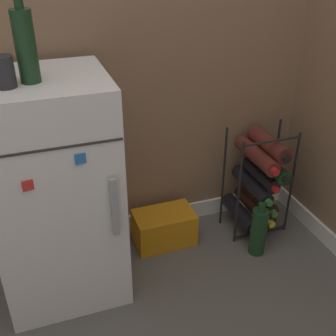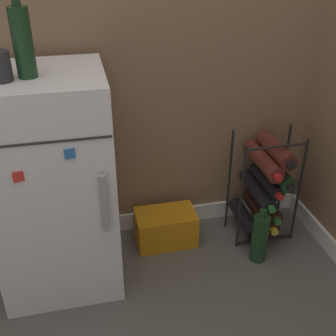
# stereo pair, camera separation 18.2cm
# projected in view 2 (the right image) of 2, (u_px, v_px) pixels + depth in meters

# --- Properties ---
(ground_plane) EXTENTS (14.00, 14.00, 0.00)m
(ground_plane) POSITION_uv_depth(u_px,v_px,m) (162.00, 311.00, 1.72)
(ground_plane) COLOR #56544F
(mini_fridge) EXTENTS (0.47, 0.47, 0.93)m
(mini_fridge) POSITION_uv_depth(u_px,v_px,m) (54.00, 186.00, 1.69)
(mini_fridge) COLOR white
(mini_fridge) RESTS_ON ground_plane
(wine_rack) EXTENTS (0.30, 0.33, 0.55)m
(wine_rack) POSITION_uv_depth(u_px,v_px,m) (264.00, 186.00, 2.03)
(wine_rack) COLOR black
(wine_rack) RESTS_ON ground_plane
(soda_box) EXTENTS (0.29, 0.18, 0.17)m
(soda_box) POSITION_uv_depth(u_px,v_px,m) (166.00, 227.00, 2.07)
(soda_box) COLOR orange
(soda_box) RESTS_ON ground_plane
(fridge_top_cup) EXTENTS (0.07, 0.07, 0.10)m
(fridge_top_cup) POSITION_uv_depth(u_px,v_px,m) (0.00, 66.00, 1.36)
(fridge_top_cup) COLOR #28282D
(fridge_top_cup) RESTS_ON mini_fridge
(fridge_top_bottle) EXTENTS (0.07, 0.07, 0.27)m
(fridge_top_bottle) POSITION_uv_depth(u_px,v_px,m) (23.00, 42.00, 1.36)
(fridge_top_bottle) COLOR #19381E
(fridge_top_bottle) RESTS_ON mini_fridge
(loose_bottle_floor) EXTENTS (0.08, 0.08, 0.28)m
(loose_bottle_floor) POSITION_uv_depth(u_px,v_px,m) (260.00, 238.00, 1.94)
(loose_bottle_floor) COLOR #19381E
(loose_bottle_floor) RESTS_ON ground_plane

